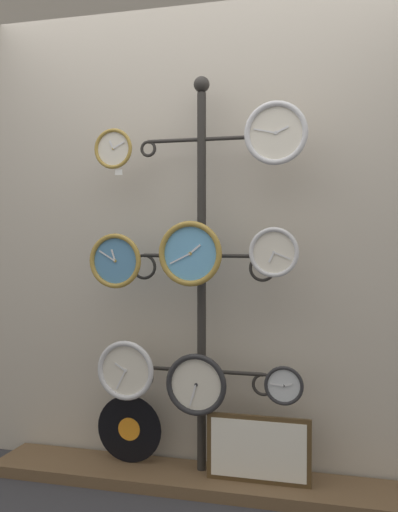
# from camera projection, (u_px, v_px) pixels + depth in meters

# --- Properties ---
(shop_wall) EXTENTS (4.40, 0.04, 2.80)m
(shop_wall) POSITION_uv_depth(u_px,v_px,m) (209.00, 211.00, 3.20)
(shop_wall) COLOR #BCB2A3
(shop_wall) RESTS_ON ground_plane
(low_shelf) EXTENTS (2.20, 0.36, 0.06)m
(low_shelf) POSITION_uv_depth(u_px,v_px,m) (198.00, 480.00, 3.03)
(low_shelf) COLOR brown
(low_shelf) RESTS_ON ground_plane
(display_stand) EXTENTS (0.76, 0.36, 2.07)m
(display_stand) POSITION_uv_depth(u_px,v_px,m) (202.00, 326.00, 3.06)
(display_stand) COLOR #282623
(display_stand) RESTS_ON ground_plane
(clock_top_left) EXTENTS (0.21, 0.04, 0.21)m
(clock_top_left) POSITION_uv_depth(u_px,v_px,m) (114.00, 149.00, 3.08)
(clock_top_left) COLOR silver
(clock_top_right) EXTENTS (0.30, 0.04, 0.30)m
(clock_top_right) POSITION_uv_depth(u_px,v_px,m) (276.00, 133.00, 2.83)
(clock_top_right) COLOR silver
(clock_middle_left) EXTENTS (0.28, 0.04, 0.28)m
(clock_middle_left) POSITION_uv_depth(u_px,v_px,m) (116.00, 261.00, 3.07)
(clock_middle_left) COLOR #4C84B2
(clock_middle_center) EXTENTS (0.32, 0.04, 0.32)m
(clock_middle_center) POSITION_uv_depth(u_px,v_px,m) (190.00, 254.00, 2.94)
(clock_middle_center) COLOR #60A8DB
(clock_middle_right) EXTENTS (0.24, 0.04, 0.24)m
(clock_middle_right) POSITION_uv_depth(u_px,v_px,m) (274.00, 252.00, 2.86)
(clock_middle_right) COLOR silver
(clock_bottom_left) EXTENTS (0.31, 0.04, 0.31)m
(clock_bottom_left) POSITION_uv_depth(u_px,v_px,m) (126.00, 370.00, 3.06)
(clock_bottom_left) COLOR silver
(clock_bottom_center) EXTENTS (0.31, 0.04, 0.31)m
(clock_bottom_center) POSITION_uv_depth(u_px,v_px,m) (196.00, 384.00, 2.97)
(clock_bottom_center) COLOR silver
(clock_bottom_right) EXTENTS (0.19, 0.04, 0.19)m
(clock_bottom_right) POSITION_uv_depth(u_px,v_px,m) (284.00, 385.00, 2.87)
(clock_bottom_right) COLOR silver
(vinyl_record) EXTENTS (0.36, 0.01, 0.36)m
(vinyl_record) POSITION_uv_depth(u_px,v_px,m) (129.00, 429.00, 3.18)
(vinyl_record) COLOR black
(vinyl_record) RESTS_ON low_shelf
(picture_frame) EXTENTS (0.51, 0.02, 0.33)m
(picture_frame) POSITION_uv_depth(u_px,v_px,m) (258.00, 449.00, 2.91)
(picture_frame) COLOR #4C381E
(picture_frame) RESTS_ON low_shelf
(price_tag_upper) EXTENTS (0.04, 0.00, 0.03)m
(price_tag_upper) POSITION_uv_depth(u_px,v_px,m) (119.00, 172.00, 3.07)
(price_tag_upper) COLOR white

